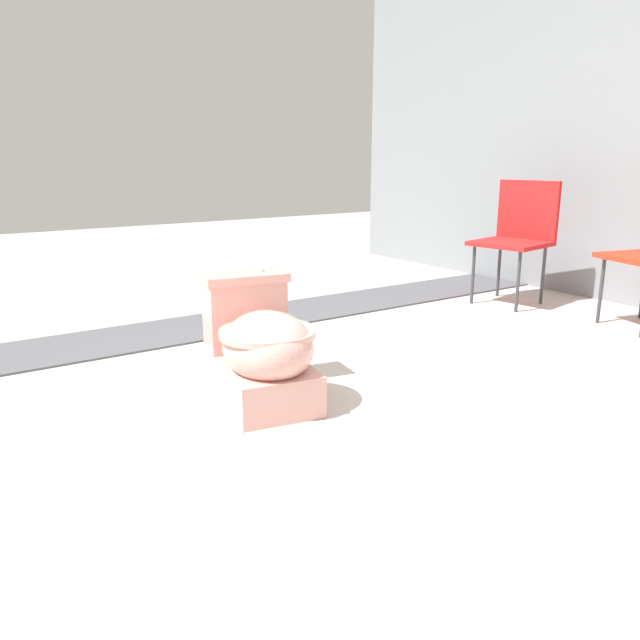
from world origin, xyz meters
name	(u,v)px	position (x,y,z in m)	size (l,w,h in m)	color
ground_plane	(255,408)	(0.00, 0.00, 0.00)	(14.00, 14.00, 0.00)	#B7B2A8
gravel_strip	(229,322)	(-1.27, 0.50, 0.01)	(0.56, 8.00, 0.01)	#4C4C51
toilet	(261,349)	(-0.07, 0.07, 0.22)	(0.69, 0.48, 0.52)	#E09E93
folding_chair_left	(519,229)	(-0.68, 2.43, 0.51)	(0.51, 0.51, 0.83)	red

